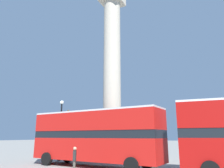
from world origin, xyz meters
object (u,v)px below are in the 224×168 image
(equestrian_statue, at_px, (67,140))
(pedestrian_near_lamp, at_px, (74,159))
(monument_column, at_px, (112,97))
(bus_a, at_px, (94,135))
(street_lamp, at_px, (60,128))

(equestrian_statue, xyz_separation_m, pedestrian_near_lamp, (11.26, -13.98, -0.83))
(monument_column, distance_m, equestrian_statue, 11.48)
(pedestrian_near_lamp, bearing_deg, monument_column, -17.70)
(bus_a, bearing_deg, monument_column, 108.20)
(pedestrian_near_lamp, bearing_deg, bus_a, -19.09)
(equestrian_statue, distance_m, street_lamp, 9.90)
(monument_column, xyz_separation_m, street_lamp, (-3.95, -3.47, -3.39))
(street_lamp, distance_m, pedestrian_near_lamp, 8.51)
(bus_a, distance_m, pedestrian_near_lamp, 3.77)
(bus_a, xyz_separation_m, pedestrian_near_lamp, (0.63, -3.43, -1.43))
(bus_a, height_order, street_lamp, street_lamp)
(monument_column, relative_size, bus_a, 1.82)
(monument_column, height_order, pedestrian_near_lamp, monument_column)
(bus_a, bearing_deg, pedestrian_near_lamp, -73.99)
(bus_a, distance_m, equestrian_statue, 14.99)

